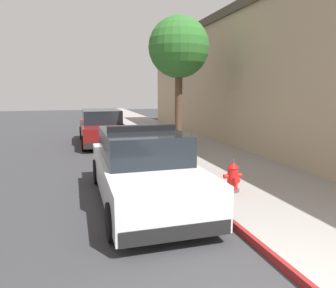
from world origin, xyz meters
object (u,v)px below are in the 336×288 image
parked_car_silver_ahead (102,128)px  street_tree (179,48)px  police_cruiser (143,168)px  fire_hydrant (233,177)px

parked_car_silver_ahead → street_tree: 5.16m
police_cruiser → street_tree: 6.82m
fire_hydrant → street_tree: bearing=84.2°
fire_hydrant → police_cruiser: bearing=170.4°
fire_hydrant → street_tree: street_tree is taller
police_cruiser → street_tree: size_ratio=0.95×
police_cruiser → fire_hydrant: police_cruiser is taller
police_cruiser → street_tree: street_tree is taller
police_cruiser → parked_car_silver_ahead: bearing=91.3°
parked_car_silver_ahead → police_cruiser: bearing=-88.7°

